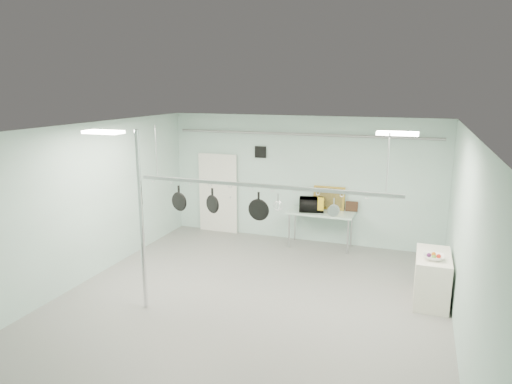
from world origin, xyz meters
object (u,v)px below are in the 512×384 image
at_px(prep_table, 321,215).
at_px(microwave, 312,205).
at_px(fruit_bowl, 434,257).
at_px(coffee_canister, 320,208).
at_px(skillet_right, 259,207).
at_px(skillet_mid, 212,201).
at_px(skillet_left, 179,198).
at_px(chrome_pole, 141,222).
at_px(side_cabinet, 432,278).
at_px(pot_rack, 262,184).

relative_size(prep_table, microwave, 2.68).
bearing_deg(prep_table, fruit_bowl, -43.86).
xyz_separation_m(coffee_canister, skillet_right, (-0.45, -3.24, 0.80)).
distance_m(microwave, coffee_canister, 0.24).
bearing_deg(skillet_mid, skillet_right, 26.43).
bearing_deg(skillet_left, coffee_canister, 72.68).
relative_size(chrome_pole, skillet_right, 6.01).
distance_m(side_cabinet, pot_rack, 3.62).
bearing_deg(side_cabinet, skillet_right, -159.91).
bearing_deg(skillet_left, pot_rack, 14.90).
distance_m(side_cabinet, microwave, 3.59).
bearing_deg(microwave, skillet_left, 48.57).
relative_size(prep_table, coffee_canister, 6.98).
bearing_deg(coffee_canister, microwave, 169.54).
relative_size(pot_rack, skillet_mid, 9.97).
bearing_deg(skillet_mid, side_cabinet, 42.15).
xyz_separation_m(chrome_pole, skillet_right, (1.84, 0.90, 0.22)).
relative_size(chrome_pole, pot_rack, 0.67).
bearing_deg(prep_table, side_cabinet, -40.79).
bearing_deg(skillet_left, fruit_bowl, 25.55).
distance_m(pot_rack, microwave, 3.49).
xyz_separation_m(coffee_canister, fruit_bowl, (2.54, -2.38, -0.08)).
distance_m(chrome_pole, microwave, 4.70).
height_order(pot_rack, coffee_canister, pot_rack).
relative_size(pot_rack, fruit_bowl, 13.31).
xyz_separation_m(prep_table, pot_rack, (-0.40, -3.30, 1.40)).
bearing_deg(chrome_pole, prep_table, 61.29).
bearing_deg(skillet_mid, pot_rack, 26.43).
bearing_deg(skillet_left, microwave, 75.94).
bearing_deg(side_cabinet, pot_rack, -159.55).
bearing_deg(coffee_canister, skillet_mid, -112.60).
xyz_separation_m(chrome_pole, microwave, (2.07, 4.19, -0.53)).
bearing_deg(skillet_right, fruit_bowl, 19.38).
distance_m(prep_table, skillet_right, 3.47).
relative_size(fruit_bowl, skillet_mid, 0.75).
bearing_deg(prep_table, chrome_pole, -118.71).
height_order(microwave, skillet_mid, skillet_mid).
relative_size(side_cabinet, skillet_left, 2.52).
bearing_deg(microwave, skillet_mid, 58.64).
height_order(microwave, coffee_canister, microwave).
bearing_deg(skillet_right, prep_table, 85.40).
xyz_separation_m(prep_table, skillet_right, (-0.46, -3.30, 0.99)).
bearing_deg(side_cabinet, chrome_pole, -157.59).
bearing_deg(fruit_bowl, side_cabinet, 86.59).
xyz_separation_m(side_cabinet, microwave, (-2.78, 2.19, 0.62)).
height_order(prep_table, skillet_right, skillet_right).
xyz_separation_m(prep_table, skillet_mid, (-1.36, -3.30, 1.01)).
height_order(pot_rack, fruit_bowl, pot_rack).
height_order(pot_rack, microwave, pot_rack).
distance_m(prep_table, microwave, 0.33).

